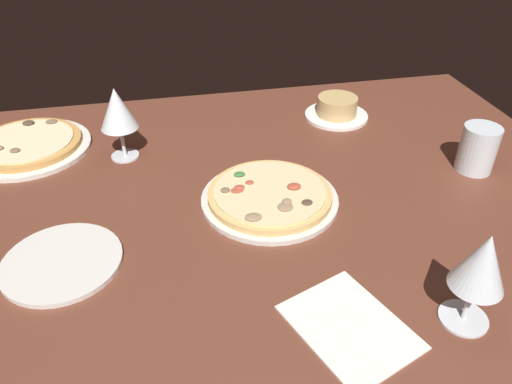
% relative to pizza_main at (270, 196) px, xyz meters
% --- Properties ---
extents(dining_table, '(1.50, 1.10, 0.04)m').
position_rel_pizza_main_xyz_m(dining_table, '(-0.06, -0.01, -0.03)').
color(dining_table, brown).
rests_on(dining_table, ground).
extents(pizza_main, '(0.27, 0.27, 0.03)m').
position_rel_pizza_main_xyz_m(pizza_main, '(0.00, 0.00, 0.00)').
color(pizza_main, silver).
rests_on(pizza_main, dining_table).
extents(pizza_side, '(0.28, 0.28, 0.03)m').
position_rel_pizza_main_xyz_m(pizza_side, '(-0.50, 0.31, -0.00)').
color(pizza_side, silver).
rests_on(pizza_side, dining_table).
extents(ramekin_on_saucer, '(0.16, 0.16, 0.05)m').
position_rel_pizza_main_xyz_m(ramekin_on_saucer, '(0.25, 0.33, 0.01)').
color(ramekin_on_saucer, white).
rests_on(ramekin_on_saucer, dining_table).
extents(wine_glass_far, '(0.08, 0.08, 0.16)m').
position_rel_pizza_main_xyz_m(wine_glass_far, '(0.21, -0.35, 0.10)').
color(wine_glass_far, silver).
rests_on(wine_glass_far, dining_table).
extents(wine_glass_near, '(0.08, 0.08, 0.16)m').
position_rel_pizza_main_xyz_m(wine_glass_near, '(-0.28, 0.24, 0.10)').
color(wine_glass_near, silver).
rests_on(wine_glass_near, dining_table).
extents(water_glass, '(0.08, 0.08, 0.10)m').
position_rel_pizza_main_xyz_m(water_glass, '(0.46, 0.03, 0.03)').
color(water_glass, silver).
rests_on(water_glass, dining_table).
extents(side_plate, '(0.20, 0.20, 0.01)m').
position_rel_pizza_main_xyz_m(side_plate, '(-0.38, -0.10, -0.01)').
color(side_plate, silver).
rests_on(side_plate, dining_table).
extents(paper_menu, '(0.20, 0.22, 0.00)m').
position_rel_pizza_main_xyz_m(paper_menu, '(0.04, -0.33, -0.01)').
color(paper_menu, white).
rests_on(paper_menu, dining_table).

